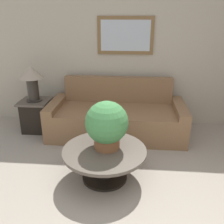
{
  "coord_description": "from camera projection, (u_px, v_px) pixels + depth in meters",
  "views": [
    {
      "loc": [
        -0.38,
        -1.59,
        1.98
      ],
      "look_at": [
        -0.67,
        1.81,
        0.63
      ],
      "focal_mm": 40.0,
      "sensor_mm": 36.0,
      "label": 1
    }
  ],
  "objects": [
    {
      "name": "coffee_table",
      "position": [
        105.0,
        157.0,
        3.12
      ],
      "size": [
        1.05,
        1.05,
        0.42
      ],
      "color": "black",
      "rests_on": "ground_plane"
    },
    {
      "name": "potted_plant_on_table",
      "position": [
        107.0,
        124.0,
        3.01
      ],
      "size": [
        0.53,
        0.53,
        0.6
      ],
      "color": "brown",
      "rests_on": "coffee_table"
    },
    {
      "name": "couch_main",
      "position": [
        117.0,
        117.0,
        4.33
      ],
      "size": [
        2.29,
        0.99,
        0.93
      ],
      "color": "brown",
      "rests_on": "ground_plane"
    },
    {
      "name": "wall_back",
      "position": [
        155.0,
        54.0,
        4.44
      ],
      "size": [
        7.19,
        0.09,
        2.6
      ],
      "color": "#B2A893",
      "rests_on": "ground_plane"
    },
    {
      "name": "side_table",
      "position": [
        36.0,
        115.0,
        4.45
      ],
      "size": [
        0.5,
        0.5,
        0.56
      ],
      "color": "black",
      "rests_on": "ground_plane"
    },
    {
      "name": "table_lamp",
      "position": [
        32.0,
        78.0,
        4.2
      ],
      "size": [
        0.41,
        0.41,
        0.61
      ],
      "color": "#2D2823",
      "rests_on": "side_table"
    }
  ]
}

